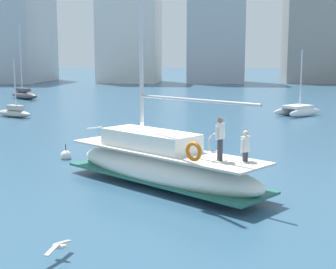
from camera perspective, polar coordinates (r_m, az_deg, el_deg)
ground_plane at (r=21.18m, az=0.19°, el=-5.15°), size 400.00×400.00×0.00m
main_sailboat at (r=19.86m, az=-0.77°, el=-3.42°), size 9.08×7.75×13.25m
moored_sloop_near at (r=44.79m, az=14.80°, el=2.78°), size 4.61×4.61×5.77m
moored_sloop_far at (r=62.80m, az=-16.38°, el=4.54°), size 5.29×4.64×9.10m
moored_catamaran at (r=44.30m, az=-17.44°, el=2.50°), size 3.98×2.57×4.93m
seagull at (r=13.35m, az=-12.55°, el=-12.54°), size 0.49×1.12×0.17m
mooring_buoy at (r=25.67m, az=-11.77°, el=-2.43°), size 0.55×0.55×0.88m
waterfront_buildings at (r=98.31m, az=2.61°, el=12.38°), size 83.90×17.93×24.47m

